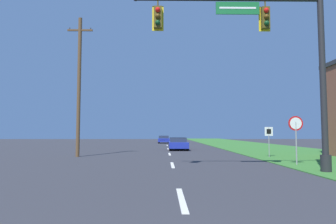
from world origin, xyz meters
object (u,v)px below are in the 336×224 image
Objects in this scene: car_ahead at (178,144)px; far_car at (164,139)px; signal_mast at (278,55)px; route_sign_post at (269,135)px; utility_pole_near at (79,84)px; stop_sign at (296,129)px.

car_ahead and far_car have the same top height.
signal_mast is 1.97× the size of far_car.
signal_mast is 8.75m from route_sign_post.
utility_pole_near is at bearing -102.21° from far_car.
utility_pole_near is at bearing -131.32° from car_ahead.
far_car is 29.64m from route_sign_post.
far_car is at bearing 97.73° from signal_mast.
car_ahead is 10.98m from route_sign_post.
route_sign_post is (0.32, 4.94, -0.34)m from stop_sign.
car_ahead is 1.79× the size of stop_sign.
utility_pole_near is (-10.99, 8.53, 0.11)m from signal_mast.
signal_mast is at bearing -78.26° from car_ahead.
car_ahead is 1.05× the size of far_car.
route_sign_post is at bearing 73.92° from signal_mast.
signal_mast is 37.05m from far_car.
route_sign_post is (2.22, 7.71, -3.51)m from signal_mast.
far_car is at bearing 104.01° from route_sign_post.
utility_pole_near reaches higher than signal_mast.
utility_pole_near is (-13.21, 0.82, 3.61)m from route_sign_post.
signal_mast is at bearing -82.27° from far_car.
signal_mast is 4.14× the size of route_sign_post.
stop_sign is 4.96m from route_sign_post.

